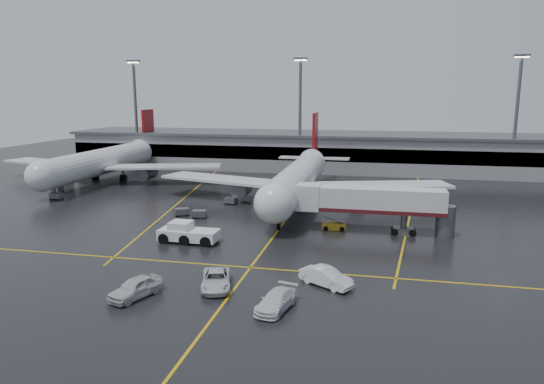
# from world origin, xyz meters

# --- Properties ---
(ground) EXTENTS (220.00, 220.00, 0.00)m
(ground) POSITION_xyz_m (0.00, 0.00, 0.00)
(ground) COLOR black
(ground) RESTS_ON ground
(apron_line_centre) EXTENTS (0.25, 90.00, 0.02)m
(apron_line_centre) POSITION_xyz_m (0.00, 0.00, 0.01)
(apron_line_centre) COLOR gold
(apron_line_centre) RESTS_ON ground
(apron_line_stop) EXTENTS (60.00, 0.25, 0.02)m
(apron_line_stop) POSITION_xyz_m (0.00, -22.00, 0.01)
(apron_line_stop) COLOR gold
(apron_line_stop) RESTS_ON ground
(apron_line_left) EXTENTS (9.99, 69.35, 0.02)m
(apron_line_left) POSITION_xyz_m (-20.00, 10.00, 0.01)
(apron_line_left) COLOR gold
(apron_line_left) RESTS_ON ground
(apron_line_right) EXTENTS (7.57, 69.64, 0.02)m
(apron_line_right) POSITION_xyz_m (18.00, 10.00, 0.01)
(apron_line_right) COLOR gold
(apron_line_right) RESTS_ON ground
(terminal) EXTENTS (122.00, 19.00, 8.60)m
(terminal) POSITION_xyz_m (0.00, 47.93, 4.32)
(terminal) COLOR gray
(terminal) RESTS_ON ground
(light_mast_left) EXTENTS (3.00, 1.20, 25.45)m
(light_mast_left) POSITION_xyz_m (-45.00, 42.00, 14.47)
(light_mast_left) COLOR #595B60
(light_mast_left) RESTS_ON ground
(light_mast_mid) EXTENTS (3.00, 1.20, 25.45)m
(light_mast_mid) POSITION_xyz_m (-5.00, 42.00, 14.47)
(light_mast_mid) COLOR #595B60
(light_mast_mid) RESTS_ON ground
(light_mast_right) EXTENTS (3.00, 1.20, 25.45)m
(light_mast_right) POSITION_xyz_m (40.00, 42.00, 14.47)
(light_mast_right) COLOR #595B60
(light_mast_right) RESTS_ON ground
(main_airliner) EXTENTS (48.80, 45.60, 14.10)m
(main_airliner) POSITION_xyz_m (0.00, 9.70, 4.21)
(main_airliner) COLOR silver
(main_airliner) RESTS_ON ground
(second_airliner) EXTENTS (48.80, 45.60, 14.10)m
(second_airliner) POSITION_xyz_m (-42.00, 21.70, 4.21)
(second_airliner) COLOR silver
(second_airliner) RESTS_ON ground
(jet_bridge) EXTENTS (19.90, 3.40, 6.05)m
(jet_bridge) POSITION_xyz_m (11.87, -6.00, 3.93)
(jet_bridge) COLOR silver
(jet_bridge) RESTS_ON ground
(pushback_tractor) EXTENTS (7.33, 3.35, 2.58)m
(pushback_tractor) POSITION_xyz_m (-9.75, -14.79, 1.03)
(pushback_tractor) COLOR silver
(pushback_tractor) RESTS_ON ground
(belt_loader) EXTENTS (3.20, 1.61, 1.98)m
(belt_loader) POSITION_xyz_m (7.14, -5.44, 0.49)
(belt_loader) COLOR gold
(belt_loader) RESTS_ON ground
(service_van_a) EXTENTS (4.12, 6.16, 1.57)m
(service_van_a) POSITION_xyz_m (-1.71, -27.91, 0.79)
(service_van_a) COLOR silver
(service_van_a) RESTS_ON ground
(service_van_b) EXTENTS (3.27, 5.61, 1.53)m
(service_van_b) POSITION_xyz_m (4.64, -31.30, 0.76)
(service_van_b) COLOR white
(service_van_b) RESTS_ON ground
(service_van_c) EXTENTS (5.43, 4.25, 1.73)m
(service_van_c) POSITION_xyz_m (8.15, -25.27, 0.86)
(service_van_c) COLOR white
(service_van_c) RESTS_ON ground
(service_van_d) EXTENTS (3.85, 5.69, 1.80)m
(service_van_d) POSITION_xyz_m (-7.97, -31.45, 0.90)
(service_van_d) COLOR silver
(service_van_d) RESTS_ON ground
(baggage_cart_a) EXTENTS (2.21, 1.66, 1.12)m
(baggage_cart_a) POSITION_xyz_m (-12.48, -3.25, 0.63)
(baggage_cart_a) COLOR #595B60
(baggage_cart_a) RESTS_ON ground
(baggage_cart_b) EXTENTS (2.38, 2.09, 1.12)m
(baggage_cart_b) POSITION_xyz_m (-15.43, -2.62, 0.63)
(baggage_cart_b) COLOR #595B60
(baggage_cart_b) RESTS_ON ground
(baggage_cart_c) EXTENTS (2.26, 1.77, 1.12)m
(baggage_cart_c) POSITION_xyz_m (-10.67, 6.41, 0.63)
(baggage_cart_c) COLOR #595B60
(baggage_cart_c) RESTS_ON ground
(baggage_cart_d) EXTENTS (2.28, 1.80, 1.12)m
(baggage_cart_d) POSITION_xyz_m (-44.41, 9.18, 0.63)
(baggage_cart_d) COLOR #595B60
(baggage_cart_d) RESTS_ON ground
(baggage_cart_e) EXTENTS (2.02, 1.34, 1.12)m
(baggage_cart_e) POSITION_xyz_m (-40.71, 3.74, 0.63)
(baggage_cart_e) COLOR #595B60
(baggage_cart_e) RESTS_ON ground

